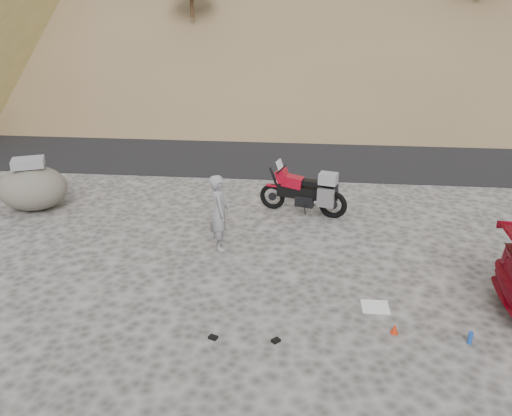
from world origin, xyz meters
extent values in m
plane|color=#43403E|center=(0.00, 0.00, 0.00)|extent=(140.00, 140.00, 0.00)
cube|color=black|center=(0.00, 9.00, 0.00)|extent=(120.00, 7.00, 0.05)
cylinder|color=#3D2616|center=(-4.00, 14.00, 4.90)|extent=(0.17, 0.17, 1.40)
torus|color=black|center=(0.21, 3.34, 0.33)|extent=(0.66, 0.29, 0.65)
cylinder|color=black|center=(0.21, 3.34, 0.33)|extent=(0.21, 0.11, 0.20)
torus|color=black|center=(1.69, 2.94, 0.33)|extent=(0.71, 0.32, 0.69)
cylinder|color=black|center=(1.69, 2.94, 0.33)|extent=(0.23, 0.13, 0.22)
cylinder|color=black|center=(0.29, 3.32, 0.69)|extent=(0.37, 0.15, 0.80)
cylinder|color=black|center=(0.42, 3.28, 1.07)|extent=(0.20, 0.61, 0.04)
cube|color=black|center=(0.93, 3.15, 0.55)|extent=(1.21, 0.54, 0.30)
cube|color=black|center=(1.02, 3.12, 0.35)|extent=(0.51, 0.40, 0.28)
cube|color=maroon|center=(0.71, 3.21, 0.79)|extent=(0.58, 0.42, 0.31)
cube|color=maroon|center=(0.45, 3.28, 0.91)|extent=(0.38, 0.40, 0.35)
cube|color=silver|center=(0.38, 3.29, 1.17)|extent=(0.19, 0.32, 0.25)
cube|color=black|center=(1.17, 3.08, 0.81)|extent=(0.58, 0.35, 0.12)
cube|color=black|center=(1.53, 2.98, 0.77)|extent=(0.38, 0.26, 0.10)
cube|color=#B0B0B5|center=(1.50, 2.72, 0.58)|extent=(0.41, 0.22, 0.45)
cube|color=#B0B0B5|center=(1.64, 3.22, 0.58)|extent=(0.41, 0.22, 0.45)
cube|color=gray|center=(1.55, 2.98, 0.97)|extent=(0.49, 0.43, 0.26)
cube|color=maroon|center=(0.21, 3.34, 0.62)|extent=(0.32, 0.19, 0.04)
cylinder|color=black|center=(1.02, 2.93, 0.18)|extent=(0.08, 0.21, 0.36)
cylinder|color=#B0B0B5|center=(1.47, 2.86, 0.40)|extent=(0.46, 0.20, 0.13)
imported|color=gray|center=(-0.74, 1.07, 0.00)|extent=(0.54, 0.68, 1.63)
ellipsoid|color=#5B564E|center=(-5.74, 2.76, 0.55)|extent=(1.95, 1.76, 1.10)
cube|color=gray|center=(-5.74, 2.76, 1.19)|extent=(0.80, 0.72, 0.18)
cube|color=white|center=(2.28, -0.87, 0.01)|extent=(0.47, 0.42, 0.02)
cylinder|color=#1B4AA2|center=(3.59, -1.72, 0.10)|extent=(0.09, 0.09, 0.20)
cone|color=red|center=(2.49, -1.57, 0.08)|extent=(0.14, 0.14, 0.16)
cube|color=black|center=(-0.33, -1.99, 0.02)|extent=(0.16, 0.14, 0.04)
cube|color=black|center=(0.64, -1.97, 0.02)|extent=(0.16, 0.16, 0.04)
camera|label=1|loc=(0.97, -8.27, 4.85)|focal=35.00mm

